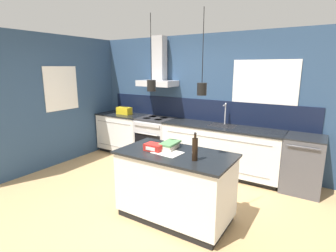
# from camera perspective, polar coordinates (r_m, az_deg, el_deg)

# --- Properties ---
(ground_plane) EXTENTS (16.00, 16.00, 0.00)m
(ground_plane) POSITION_cam_1_polar(r_m,az_deg,el_deg) (4.12, -6.21, -15.95)
(ground_plane) COLOR tan
(ground_plane) RESTS_ON ground
(wall_back) EXTENTS (5.60, 2.25, 2.60)m
(wall_back) POSITION_cam_1_polar(r_m,az_deg,el_deg) (5.39, 6.34, 6.04)
(wall_back) COLOR navy
(wall_back) RESTS_ON ground_plane
(wall_left) EXTENTS (0.08, 3.80, 2.60)m
(wall_left) POSITION_cam_1_polar(r_m,az_deg,el_deg) (5.91, -21.08, 5.37)
(wall_left) COLOR navy
(wall_left) RESTS_ON ground_plane
(counter_run_left) EXTENTS (1.14, 0.64, 0.91)m
(counter_run_left) POSITION_cam_1_polar(r_m,az_deg,el_deg) (6.27, -9.72, -1.44)
(counter_run_left) COLOR black
(counter_run_left) RESTS_ON ground_plane
(counter_run_sink) EXTENTS (2.23, 0.64, 1.32)m
(counter_run_sink) POSITION_cam_1_polar(r_m,az_deg,el_deg) (5.04, 11.31, -4.99)
(counter_run_sink) COLOR black
(counter_run_sink) RESTS_ON ground_plane
(oven_range) EXTENTS (0.74, 0.66, 0.91)m
(oven_range) POSITION_cam_1_polar(r_m,az_deg,el_deg) (5.70, -2.73, -2.75)
(oven_range) COLOR #B5B5BA
(oven_range) RESTS_ON ground_plane
(dishwasher) EXTENTS (0.59, 0.65, 0.91)m
(dishwasher) POSITION_cam_1_polar(r_m,az_deg,el_deg) (4.76, 27.32, -7.34)
(dishwasher) COLOR #4C4C51
(dishwasher) RESTS_ON ground_plane
(kitchen_island) EXTENTS (1.48, 0.80, 0.91)m
(kitchen_island) POSITION_cam_1_polar(r_m,az_deg,el_deg) (3.51, 1.58, -12.81)
(kitchen_island) COLOR black
(kitchen_island) RESTS_ON ground_plane
(bottle_on_island) EXTENTS (0.07, 0.07, 0.33)m
(bottle_on_island) POSITION_cam_1_polar(r_m,az_deg,el_deg) (3.05, 5.88, -4.95)
(bottle_on_island) COLOR black
(bottle_on_island) RESTS_ON kitchen_island
(book_stack) EXTENTS (0.28, 0.37, 0.09)m
(book_stack) POSITION_cam_1_polar(r_m,az_deg,el_deg) (3.49, 0.03, -4.27)
(book_stack) COLOR beige
(book_stack) RESTS_ON kitchen_island
(red_supply_box) EXTENTS (0.24, 0.17, 0.09)m
(red_supply_box) POSITION_cam_1_polar(r_m,az_deg,el_deg) (3.42, -3.05, -4.62)
(red_supply_box) COLOR red
(red_supply_box) RESTS_ON kitchen_island
(paper_pile) EXTENTS (0.38, 0.29, 0.01)m
(paper_pile) POSITION_cam_1_polar(r_m,az_deg,el_deg) (3.34, -0.13, -5.81)
(paper_pile) COLOR silver
(paper_pile) RESTS_ON kitchen_island
(yellow_toolbox) EXTENTS (0.34, 0.18, 0.19)m
(yellow_toolbox) POSITION_cam_1_polar(r_m,az_deg,el_deg) (6.12, -9.51, 3.30)
(yellow_toolbox) COLOR gold
(yellow_toolbox) RESTS_ON counter_run_left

